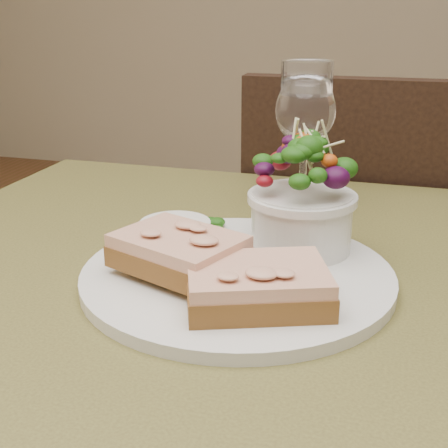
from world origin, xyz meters
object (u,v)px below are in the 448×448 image
(salad_bowl, at_px, (302,195))
(wine_glass, at_px, (305,115))
(cafe_table, at_px, (222,374))
(ramekin, at_px, (175,236))
(sandwich_back, at_px, (179,251))
(sandwich_front, at_px, (257,285))
(chair_far, at_px, (361,371))
(dinner_plate, at_px, (237,275))

(salad_bowl, bearing_deg, wine_glass, 99.20)
(cafe_table, height_order, salad_bowl, salad_bowl)
(ramekin, height_order, wine_glass, wine_glass)
(sandwich_back, bearing_deg, sandwich_front, -1.46)
(sandwich_back, relative_size, salad_bowl, 1.09)
(chair_far, bearing_deg, cafe_table, 77.88)
(chair_far, height_order, salad_bowl, chair_far)
(cafe_table, distance_m, sandwich_front, 0.15)
(salad_bowl, bearing_deg, chair_far, 84.09)
(cafe_table, relative_size, salad_bowl, 6.30)
(dinner_plate, distance_m, wine_glass, 0.27)
(sandwich_front, bearing_deg, chair_far, 62.85)
(sandwich_front, distance_m, sandwich_back, 0.09)
(cafe_table, bearing_deg, chair_far, 79.21)
(chair_far, xyz_separation_m, salad_bowl, (-0.05, -0.52, 0.53))
(sandwich_front, height_order, salad_bowl, salad_bowl)
(cafe_table, relative_size, wine_glass, 4.57)
(chair_far, bearing_deg, salad_bowl, 82.76)
(chair_far, bearing_deg, sandwich_front, 82.69)
(salad_bowl, bearing_deg, dinner_plate, -124.21)
(sandwich_front, bearing_deg, wine_glass, 71.26)
(cafe_table, bearing_deg, dinner_plate, 43.88)
(cafe_table, height_order, sandwich_back, sandwich_back)
(ramekin, xyz_separation_m, salad_bowl, (0.12, 0.05, 0.04))
(sandwich_back, distance_m, wine_glass, 0.29)
(chair_far, xyz_separation_m, sandwich_front, (-0.07, -0.65, 0.48))
(cafe_table, distance_m, dinner_plate, 0.11)
(chair_far, bearing_deg, wine_glass, 75.67)
(sandwich_front, height_order, ramekin, ramekin)
(wine_glass, bearing_deg, salad_bowl, -80.80)
(chair_far, distance_m, sandwich_back, 0.80)
(sandwich_front, xyz_separation_m, ramekin, (-0.11, 0.08, 0.00))
(ramekin, bearing_deg, wine_glass, 67.14)
(chair_far, bearing_deg, ramekin, 71.74)
(sandwich_back, height_order, ramekin, sandwich_back)
(sandwich_front, xyz_separation_m, sandwich_back, (-0.08, 0.04, 0.01))
(sandwich_back, distance_m, salad_bowl, 0.14)
(ramekin, height_order, salad_bowl, salad_bowl)
(dinner_plate, distance_m, salad_bowl, 0.11)
(dinner_plate, height_order, wine_glass, wine_glass)
(chair_far, relative_size, wine_glass, 5.14)
(wine_glass, bearing_deg, sandwich_front, -87.57)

